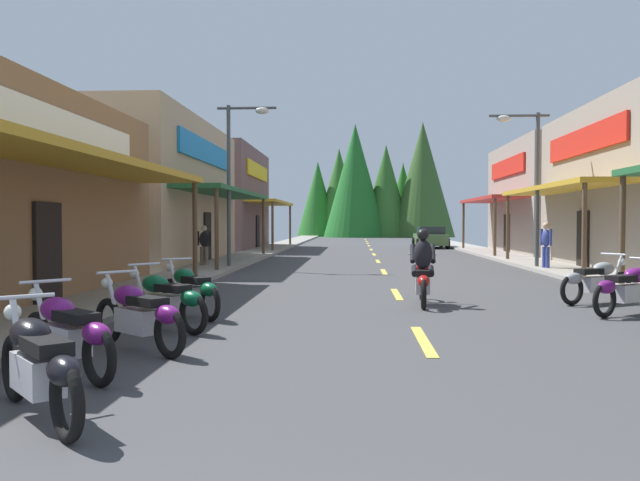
# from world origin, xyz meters

# --- Properties ---
(ground) EXTENTS (10.21, 89.02, 0.10)m
(ground) POSITION_xyz_m (0.00, 29.51, -0.05)
(ground) COLOR #424244
(sidewalk_left) EXTENTS (2.04, 89.02, 0.12)m
(sidewalk_left) POSITION_xyz_m (-6.12, 29.51, 0.06)
(sidewalk_left) COLOR gray
(sidewalk_left) RESTS_ON ground
(sidewalk_right) EXTENTS (2.04, 89.02, 0.12)m
(sidewalk_right) POSITION_xyz_m (6.12, 29.51, 0.06)
(sidewalk_right) COLOR #9E9991
(sidewalk_right) RESTS_ON ground
(centerline_dashes) EXTENTS (0.16, 61.95, 0.01)m
(centerline_dashes) POSITION_xyz_m (0.00, 32.55, 0.01)
(centerline_dashes) COLOR #E0C64C
(centerline_dashes) RESTS_ON ground
(storefront_left_middle) EXTENTS (9.97, 12.67, 5.88)m
(storefront_left_middle) POSITION_xyz_m (-11.19, 25.83, 2.94)
(storefront_left_middle) COLOR tan
(storefront_left_middle) RESTS_ON ground
(storefront_left_far) EXTENTS (8.73, 11.29, 6.25)m
(storefront_left_far) POSITION_xyz_m (-10.57, 39.78, 3.12)
(storefront_left_far) COLOR brown
(storefront_left_far) RESTS_ON ground
(storefront_right_far) EXTENTS (9.80, 10.32, 5.89)m
(storefront_right_far) POSITION_xyz_m (11.11, 34.33, 2.95)
(storefront_right_far) COLOR gray
(storefront_right_far) RESTS_ON ground
(streetlamp_left) EXTENTS (2.12, 0.30, 5.86)m
(streetlamp_left) POSITION_xyz_m (-5.17, 22.22, 3.85)
(streetlamp_left) COLOR #474C51
(streetlamp_left) RESTS_ON ground
(streetlamp_right) EXTENTS (2.12, 0.30, 5.58)m
(streetlamp_right) POSITION_xyz_m (5.16, 22.69, 3.69)
(streetlamp_right) COLOR #474C51
(streetlamp_right) RESTS_ON ground
(motorcycle_parked_right_3) EXTENTS (1.78, 1.35, 1.04)m
(motorcycle_parked_right_3) POSITION_xyz_m (4.02, 11.24, 0.49)
(motorcycle_parked_right_3) COLOR black
(motorcycle_parked_right_3) RESTS_ON ground
(motorcycle_parked_right_4) EXTENTS (1.88, 1.20, 1.04)m
(motorcycle_parked_right_4) POSITION_xyz_m (4.06, 12.95, 0.49)
(motorcycle_parked_right_4) COLOR black
(motorcycle_parked_right_4) RESTS_ON ground
(motorcycle_parked_left_0) EXTENTS (1.52, 1.65, 1.04)m
(motorcycle_parked_left_0) POSITION_xyz_m (-3.69, 4.46, 0.49)
(motorcycle_parked_left_0) COLOR black
(motorcycle_parked_left_0) RESTS_ON ground
(motorcycle_parked_left_1) EXTENTS (1.69, 1.47, 1.04)m
(motorcycle_parked_left_1) POSITION_xyz_m (-4.16, 6.06, 0.49)
(motorcycle_parked_left_1) COLOR black
(motorcycle_parked_left_1) RESTS_ON ground
(motorcycle_parked_left_2) EXTENTS (1.71, 1.45, 1.04)m
(motorcycle_parked_left_2) POSITION_xyz_m (-3.84, 7.47, 0.49)
(motorcycle_parked_left_2) COLOR black
(motorcycle_parked_left_2) RESTS_ON ground
(motorcycle_parked_left_3) EXTENTS (1.77, 1.37, 1.04)m
(motorcycle_parked_left_3) POSITION_xyz_m (-3.98, 9.12, 0.49)
(motorcycle_parked_left_3) COLOR black
(motorcycle_parked_left_3) RESTS_ON ground
(motorcycle_parked_left_4) EXTENTS (1.50, 1.66, 1.04)m
(motorcycle_parked_left_4) POSITION_xyz_m (-3.93, 10.55, 0.49)
(motorcycle_parked_left_4) COLOR black
(motorcycle_parked_left_4) RESTS_ON ground
(rider_cruising_lead) EXTENTS (0.61, 2.14, 1.57)m
(rider_cruising_lead) POSITION_xyz_m (0.41, 12.46, 0.66)
(rider_cruising_lead) COLOR black
(rider_cruising_lead) RESTS_ON ground
(pedestrian_by_shop) EXTENTS (0.38, 0.53, 1.69)m
(pedestrian_by_shop) POSITION_xyz_m (5.61, 21.92, 0.98)
(pedestrian_by_shop) COLOR #333F8C
(pedestrian_by_shop) RESTS_ON ground
(pedestrian_browsing) EXTENTS (0.56, 0.34, 1.57)m
(pedestrian_browsing) POSITION_xyz_m (-6.51, 22.67, 0.90)
(pedestrian_browsing) COLOR #726659
(pedestrian_browsing) RESTS_ON ground
(parked_car_curbside) EXTENTS (2.09, 4.31, 1.40)m
(parked_car_curbside) POSITION_xyz_m (3.90, 41.79, 0.69)
(parked_car_curbside) COLOR #4C723F
(parked_car_curbside) RESTS_ON ground
(treeline_backdrop) EXTENTS (17.92, 10.55, 12.81)m
(treeline_backdrop) POSITION_xyz_m (2.18, 73.21, 5.63)
(treeline_backdrop) COLOR #266623
(treeline_backdrop) RESTS_ON ground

